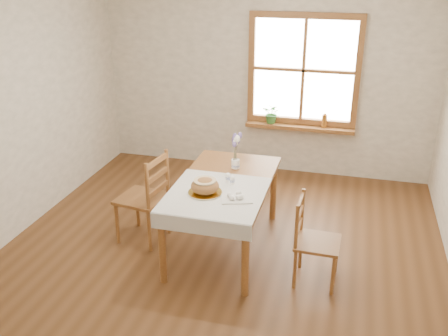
% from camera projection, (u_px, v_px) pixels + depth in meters
% --- Properties ---
extents(ground, '(5.00, 5.00, 0.00)m').
position_uv_depth(ground, '(216.00, 262.00, 5.01)').
color(ground, brown).
rests_on(ground, ground).
extents(room_walls, '(4.60, 5.10, 2.65)m').
position_uv_depth(room_walls, '(215.00, 96.00, 4.34)').
color(room_walls, white).
rests_on(room_walls, ground).
extents(window, '(1.46, 0.08, 1.46)m').
position_uv_depth(window, '(304.00, 70.00, 6.51)').
color(window, olive).
rests_on(window, ground).
extents(window_sill, '(1.46, 0.20, 0.05)m').
position_uv_depth(window_sill, '(299.00, 127.00, 6.75)').
color(window_sill, olive).
rests_on(window_sill, ground).
extents(dining_table, '(0.90, 1.60, 0.75)m').
position_uv_depth(dining_table, '(224.00, 189.00, 5.01)').
color(dining_table, olive).
rests_on(dining_table, ground).
extents(table_linen, '(0.91, 0.99, 0.01)m').
position_uv_depth(table_linen, '(216.00, 194.00, 4.71)').
color(table_linen, silver).
rests_on(table_linen, dining_table).
extents(chair_left, '(0.55, 0.53, 0.99)m').
position_uv_depth(chair_left, '(142.00, 197.00, 5.24)').
color(chair_left, olive).
rests_on(chair_left, ground).
extents(chair_right, '(0.43, 0.41, 0.86)m').
position_uv_depth(chair_right, '(318.00, 241.00, 4.56)').
color(chair_right, olive).
rests_on(chair_right, ground).
extents(bread_plate, '(0.35, 0.35, 0.02)m').
position_uv_depth(bread_plate, '(205.00, 193.00, 4.71)').
color(bread_plate, white).
rests_on(bread_plate, table_linen).
extents(bread_loaf, '(0.27, 0.27, 0.15)m').
position_uv_depth(bread_loaf, '(205.00, 185.00, 4.68)').
color(bread_loaf, olive).
rests_on(bread_loaf, bread_plate).
extents(egg_napkin, '(0.34, 0.32, 0.01)m').
position_uv_depth(egg_napkin, '(237.00, 198.00, 4.61)').
color(egg_napkin, silver).
rests_on(egg_napkin, table_linen).
extents(eggs, '(0.27, 0.25, 0.05)m').
position_uv_depth(eggs, '(237.00, 195.00, 4.60)').
color(eggs, white).
rests_on(eggs, egg_napkin).
extents(salt_shaker, '(0.06, 0.06, 0.09)m').
position_uv_depth(salt_shaker, '(232.00, 180.00, 4.89)').
color(salt_shaker, white).
rests_on(salt_shaker, table_linen).
extents(pepper_shaker, '(0.06, 0.06, 0.09)m').
position_uv_depth(pepper_shaker, '(228.00, 177.00, 4.95)').
color(pepper_shaker, white).
rests_on(pepper_shaker, table_linen).
extents(flower_vase, '(0.10, 0.10, 0.10)m').
position_uv_depth(flower_vase, '(235.00, 165.00, 5.26)').
color(flower_vase, white).
rests_on(flower_vase, dining_table).
extents(lavender_bouquet, '(0.16, 0.16, 0.29)m').
position_uv_depth(lavender_bouquet, '(236.00, 147.00, 5.19)').
color(lavender_bouquet, '#6D599E').
rests_on(lavender_bouquet, flower_vase).
extents(potted_plant, '(0.31, 0.33, 0.21)m').
position_uv_depth(potted_plant, '(272.00, 116.00, 6.79)').
color(potted_plant, '#34712D').
rests_on(potted_plant, window_sill).
extents(amber_bottle, '(0.07, 0.07, 0.19)m').
position_uv_depth(amber_bottle, '(324.00, 120.00, 6.63)').
color(amber_bottle, '#9F5D1D').
rests_on(amber_bottle, window_sill).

